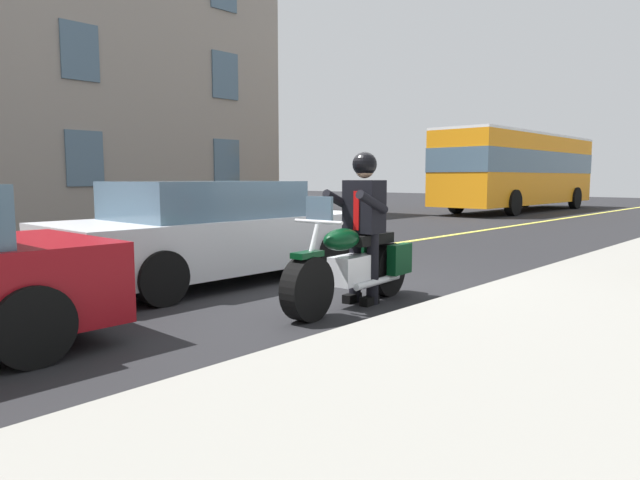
# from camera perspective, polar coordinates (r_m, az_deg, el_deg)

# --- Properties ---
(ground_plane) EXTENTS (80.00, 80.00, 0.00)m
(ground_plane) POSITION_cam_1_polar(r_m,az_deg,el_deg) (7.59, -0.78, -4.67)
(ground_plane) COLOR black
(lane_center_stripe) EXTENTS (60.00, 0.16, 0.01)m
(lane_center_stripe) POSITION_cam_1_polar(r_m,az_deg,el_deg) (9.06, -10.03, -2.93)
(lane_center_stripe) COLOR #E5DB4C
(lane_center_stripe) RESTS_ON ground_plane
(motorcycle_main) EXTENTS (2.22, 0.72, 1.26)m
(motorcycle_main) POSITION_cam_1_polar(r_m,az_deg,el_deg) (6.36, 3.48, -2.69)
(motorcycle_main) COLOR black
(motorcycle_main) RESTS_ON ground_plane
(rider_main) EXTENTS (0.66, 0.59, 1.74)m
(rider_main) POSITION_cam_1_polar(r_m,az_deg,el_deg) (6.45, 4.43, 2.65)
(rider_main) COLOR black
(rider_main) RESTS_ON ground_plane
(bus_near) EXTENTS (11.05, 2.70, 3.30)m
(bus_near) POSITION_cam_1_polar(r_m,az_deg,el_deg) (26.04, 19.55, 6.91)
(bus_near) COLOR orange
(bus_near) RESTS_ON ground_plane
(car_silver) EXTENTS (4.60, 1.92, 1.40)m
(car_silver) POSITION_cam_1_polar(r_m,az_deg,el_deg) (8.03, -10.62, 0.81)
(car_silver) COLOR silver
(car_silver) RESTS_ON ground_plane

